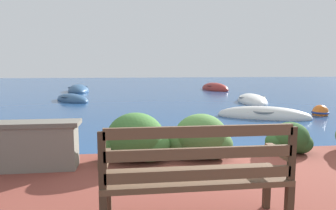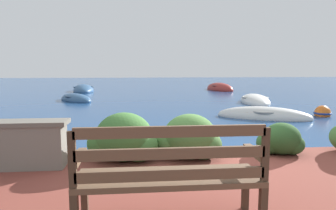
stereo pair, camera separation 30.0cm
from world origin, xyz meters
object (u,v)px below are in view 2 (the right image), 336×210
Objects in this scene: rowboat_nearest at (264,116)px; rowboat_distant at (220,89)px; park_bench at (170,173)px; rowboat_outer at (84,90)px; rowboat_mid at (255,101)px; mooring_buoy at (322,113)px; rowboat_far at (76,100)px.

rowboat_distant is at bearing -73.49° from rowboat_nearest.
rowboat_distant is (5.20, 17.72, -0.63)m from park_bench.
park_bench is 18.03m from rowboat_outer.
park_bench is 0.52× the size of rowboat_mid.
rowboat_outer is at bearing 131.86° from mooring_buoy.
rowboat_mid is 7.22m from rowboat_distant.
rowboat_far is at bearing 88.56° from rowboat_mid.
rowboat_nearest is at bearing 171.09° from rowboat_mid.
rowboat_outer is 1.12× the size of rowboat_distant.
rowboat_nearest reaches higher than mooring_buoy.
park_bench is at bearing -179.15° from rowboat_outer.
park_bench is 0.63× the size of rowboat_far.
rowboat_far is at bearing 174.91° from rowboat_outer.
park_bench is at bearing 163.95° from rowboat_mid.
rowboat_distant is (0.31, 7.21, 0.02)m from rowboat_mid.
mooring_buoy is (0.52, -10.94, 0.01)m from rowboat_distant.
park_bench is 0.54× the size of rowboat_nearest.
park_bench reaches higher than rowboat_outer.
park_bench is at bearing 158.48° from rowboat_far.
rowboat_mid is 3.83m from mooring_buoy.
rowboat_distant is (1.59, 11.19, 0.02)m from rowboat_nearest.
park_bench is 12.47m from rowboat_far.
rowboat_mid is 8.33m from rowboat_far.
rowboat_mid is at bearing 102.50° from mooring_buoy.
rowboat_outer is at bearing -30.98° from rowboat_nearest.
rowboat_outer is at bearing 76.06° from rowboat_distant.
park_bench is 8.88m from mooring_buoy.
rowboat_nearest is at bearing 61.51° from park_bench.
rowboat_distant is 5.69× the size of mooring_buoy.
park_bench is 7.49m from rowboat_nearest.
rowboat_distant is at bearing -92.99° from rowboat_far.
rowboat_outer is (-3.96, 17.58, -0.64)m from park_bench.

